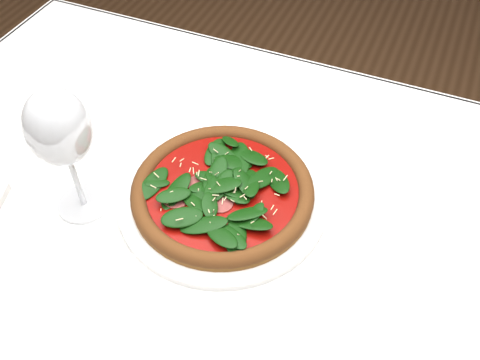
% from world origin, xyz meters
% --- Properties ---
extents(dining_table, '(1.21, 0.81, 0.75)m').
position_xyz_m(dining_table, '(0.00, 0.00, 0.65)').
color(dining_table, white).
rests_on(dining_table, ground).
extents(plate, '(0.30, 0.30, 0.01)m').
position_xyz_m(plate, '(-0.03, 0.03, 0.76)').
color(plate, white).
rests_on(plate, dining_table).
extents(pizza, '(0.34, 0.34, 0.03)m').
position_xyz_m(pizza, '(-0.03, 0.03, 0.77)').
color(pizza, brown).
rests_on(pizza, plate).
extents(wine_glass, '(0.08, 0.08, 0.21)m').
position_xyz_m(wine_glass, '(-0.21, -0.06, 0.90)').
color(wine_glass, silver).
rests_on(wine_glass, dining_table).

